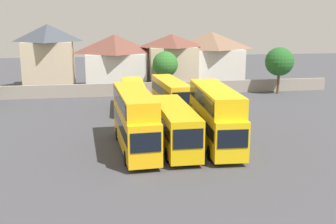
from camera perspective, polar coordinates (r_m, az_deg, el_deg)
The scene contains 13 objects.
ground at distance 51.43m, azimuth -2.82°, elevation 1.07°, with size 140.00×140.00×0.00m, color #424247.
depot_boundary_wall at distance 57.72m, azimuth -3.63°, elevation 3.27°, with size 56.00×0.50×1.80m, color gray.
bus_1 at distance 32.95m, azimuth -4.72°, elevation -0.77°, with size 2.96×10.98×4.90m.
bus_2 at distance 33.60m, azimuth 0.95°, elevation -1.75°, with size 2.62×10.74×3.55m.
bus_3 at distance 34.29m, azimuth 6.66°, elevation -0.21°, with size 3.14×11.16×4.97m.
bus_4 at distance 47.57m, azimuth -4.92°, elevation 2.43°, with size 2.92×10.15×3.36m.
bus_5 at distance 48.23m, azimuth 0.34°, elevation 2.73°, with size 3.08×11.23×3.53m.
house_terrace_left at distance 66.21m, azimuth -16.41°, elevation 7.61°, with size 7.68×7.79×9.86m.
house_terrace_centre at distance 64.44m, azimuth -7.50°, elevation 7.18°, with size 9.41×6.61×8.28m.
house_terrace_right at distance 65.41m, azimuth 0.52°, elevation 7.36°, with size 7.84×6.60×8.29m.
house_terrace_far_right at distance 68.36m, azimuth 6.08°, elevation 7.68°, with size 10.34×6.73×8.61m.
tree_left_of_lot at distance 60.58m, azimuth 15.41°, elevation 6.84°, with size 4.10×4.10×6.69m.
tree_behind_wall at distance 60.24m, azimuth -0.39°, elevation 6.73°, with size 3.78×3.78×5.98m.
Camera 1 is at (-5.99, -31.98, 10.50)m, focal length 43.29 mm.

